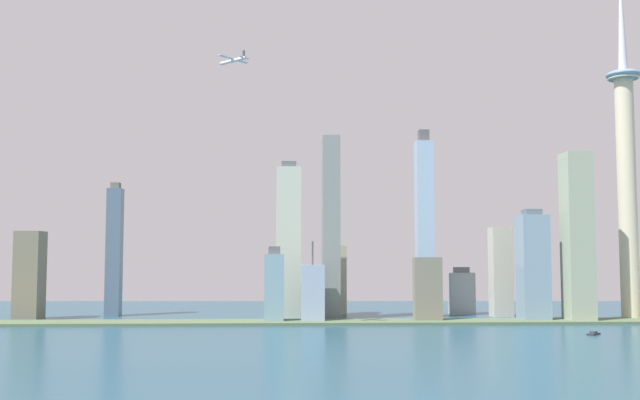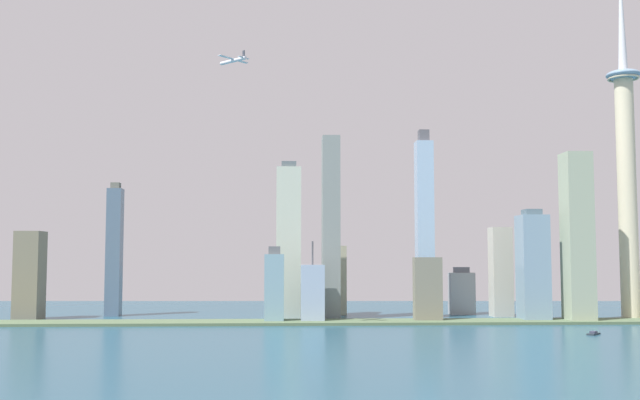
# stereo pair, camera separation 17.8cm
# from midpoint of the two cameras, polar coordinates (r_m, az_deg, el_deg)

# --- Properties ---
(waterfront_pier) EXTENTS (806.45, 45.47, 2.47)m
(waterfront_pier) POSITION_cam_midpoint_polar(r_m,az_deg,el_deg) (674.96, 4.10, -9.47)
(waterfront_pier) COLOR #4E6345
(waterfront_pier) RESTS_ON ground
(observation_tower) EXTENTS (32.81, 32.81, 361.26)m
(observation_tower) POSITION_cam_midpoint_polar(r_m,az_deg,el_deg) (772.78, 22.78, 2.74)
(observation_tower) COLOR beige
(observation_tower) RESTS_ON ground
(skyscraper_0) EXTENTS (23.90, 26.05, 157.72)m
(skyscraper_0) POSITION_cam_midpoint_polar(r_m,az_deg,el_deg) (720.74, 19.44, -2.73)
(skyscraper_0) COLOR #98A58A
(skyscraper_0) RESTS_ON ground
(skyscraper_1) EXTENTS (16.98, 18.62, 189.54)m
(skyscraper_1) POSITION_cam_midpoint_polar(r_m,az_deg,el_deg) (746.30, 8.15, -2.06)
(skyscraper_1) COLOR #97B6D4
(skyscraper_1) RESTS_ON ground
(skyscraper_2) EXTENTS (20.15, 21.17, 90.44)m
(skyscraper_2) POSITION_cam_midpoint_polar(r_m,az_deg,el_deg) (767.89, 13.92, -5.46)
(skyscraper_2) COLOR #BAB4A3
(skyscraper_2) RESTS_ON ground
(skyscraper_3) EXTENTS (20.32, 19.27, 48.64)m
(skyscraper_3) POSITION_cam_midpoint_polar(r_m,az_deg,el_deg) (780.35, -0.82, -7.11)
(skyscraper_3) COLOR #9FA788
(skyscraper_3) RESTS_ON ground
(skyscraper_4) EXTENTS (14.77, 15.58, 137.01)m
(skyscraper_4) POSITION_cam_midpoint_polar(r_m,az_deg,el_deg) (782.21, -15.77, -3.84)
(skyscraper_4) COLOR slate
(skyscraper_4) RESTS_ON ground
(skyscraper_5) EXTENTS (17.12, 27.07, 178.30)m
(skyscraper_5) POSITION_cam_midpoint_polar(r_m,az_deg,el_deg) (713.99, 0.85, -2.15)
(skyscraper_5) COLOR gray
(skyscraper_5) RESTS_ON ground
(skyscraper_6) EXTENTS (25.82, 16.86, 49.53)m
(skyscraper_6) POSITION_cam_midpoint_polar(r_m,az_deg,el_deg) (790.02, 10.99, -7.09)
(skyscraper_6) COLOR #9C9A9A
(skyscraper_6) RESTS_ON ground
(skyscraper_7) EXTENTS (21.58, 25.14, 74.87)m
(skyscraper_7) POSITION_cam_midpoint_polar(r_m,az_deg,el_deg) (679.00, -0.60, -7.31)
(skyscraper_7) COLOR #96AAC4
(skyscraper_7) RESTS_ON ground
(skyscraper_8) EXTENTS (17.68, 17.77, 69.88)m
(skyscraper_8) POSITION_cam_midpoint_polar(r_m,az_deg,el_deg) (673.78, -3.60, -6.80)
(skyscraper_8) COLOR #779CAB
(skyscraper_8) RESTS_ON ground
(skyscraper_9) EXTENTS (25.53, 13.53, 59.95)m
(skyscraper_9) POSITION_cam_midpoint_polar(r_m,az_deg,el_deg) (686.17, 8.39, -6.95)
(skyscraper_9) COLOR slate
(skyscraper_9) RESTS_ON ground
(skyscraper_10) EXTENTS (23.86, 26.79, 85.17)m
(skyscraper_10) POSITION_cam_midpoint_polar(r_m,az_deg,el_deg) (763.94, -21.73, -5.48)
(skyscraper_10) COLOR #726D58
(skyscraper_10) RESTS_ON ground
(skyscraper_11) EXTENTS (25.52, 27.45, 105.14)m
(skyscraper_11) POSITION_cam_midpoint_polar(r_m,az_deg,el_deg) (717.81, 16.28, -5.04)
(skyscraper_11) COLOR #7795A9
(skyscraper_11) RESTS_ON ground
(skyscraper_12) EXTENTS (14.56, 19.37, 71.98)m
(skyscraper_12) POSITION_cam_midpoint_polar(r_m,az_deg,el_deg) (772.15, 1.49, -6.27)
(skyscraper_12) COLOR tan
(skyscraper_12) RESTS_ON ground
(skyscraper_13) EXTENTS (24.22, 16.29, 154.62)m
(skyscraper_13) POSITION_cam_midpoint_polar(r_m,az_deg,el_deg) (719.42, -2.47, -3.25)
(skyscraper_13) COLOR #B7C1AD
(skyscraper_13) RESTS_ON ground
(boat_0) EXTENTS (14.19, 14.75, 2.76)m
(boat_0) POSITION_cam_midpoint_polar(r_m,az_deg,el_deg) (613.21, 20.56, -9.73)
(boat_0) COLOR #202930
(boat_0) RESTS_ON ground
(airplane) EXTENTS (25.74, 26.07, 7.92)m
(airplane) POSITION_cam_midpoint_polar(r_m,az_deg,el_deg) (621.88, -6.81, 10.77)
(airplane) COLOR silver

